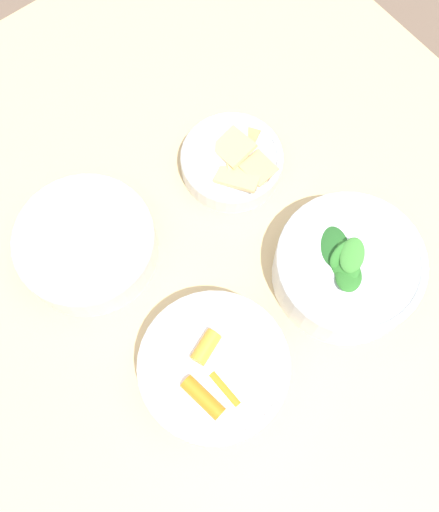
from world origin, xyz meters
TOP-DOWN VIEW (x-y plane):
  - ground_plane at (0.00, 0.00)m, footprint 10.00×10.00m
  - dining_table at (0.00, 0.00)m, footprint 0.97×0.98m
  - bowl_carrots at (-0.17, 0.09)m, footprint 0.18×0.18m
  - bowl_greens at (-0.18, -0.13)m, footprint 0.19×0.19m
  - bowl_beans_hotdog at (0.06, 0.12)m, footprint 0.18×0.18m
  - bowl_cookies at (0.04, -0.11)m, footprint 0.14×0.14m

SIDE VIEW (x-z plane):
  - ground_plane at x=0.00m, z-range 0.00..0.00m
  - dining_table at x=0.00m, z-range 0.25..0.99m
  - bowl_cookies at x=0.04m, z-range 0.73..0.78m
  - bowl_beans_hotdog at x=0.06m, z-range 0.73..0.79m
  - bowl_carrots at x=-0.17m, z-range 0.73..0.80m
  - bowl_greens at x=-0.18m, z-range 0.73..0.82m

